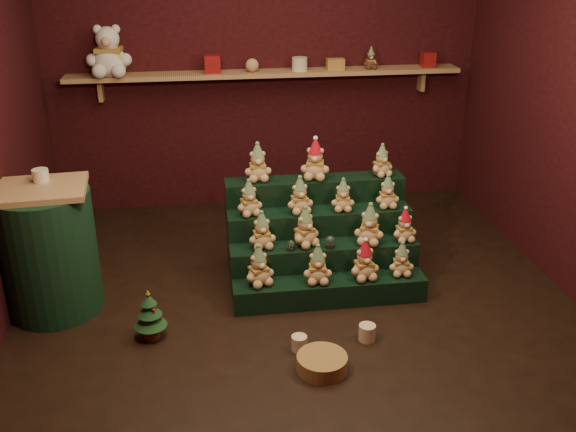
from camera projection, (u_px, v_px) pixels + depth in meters
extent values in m
plane|color=black|center=(298.00, 302.00, 4.67)|extent=(4.00, 4.00, 0.00)
cube|color=black|center=(265.00, 59.00, 5.97)|extent=(4.00, 0.10, 2.80)
cube|color=black|center=(391.00, 261.00, 2.25)|extent=(4.00, 0.10, 2.80)
cube|color=tan|center=(267.00, 73.00, 5.85)|extent=(3.60, 0.26, 0.04)
cube|color=tan|center=(101.00, 90.00, 5.77)|extent=(0.04, 0.12, 0.20)
cube|color=tan|center=(421.00, 80.00, 6.15)|extent=(0.04, 0.12, 0.20)
cube|color=black|center=(330.00, 291.00, 4.64)|extent=(1.40, 0.22, 0.18)
cube|color=black|center=(324.00, 266.00, 4.80)|extent=(1.40, 0.22, 0.36)
cube|color=black|center=(319.00, 242.00, 4.97)|extent=(1.40, 0.22, 0.54)
cube|color=black|center=(314.00, 220.00, 5.13)|extent=(1.40, 0.22, 0.72)
cylinder|color=black|center=(291.00, 249.00, 4.64)|extent=(0.05, 0.05, 0.02)
sphere|color=white|center=(291.00, 244.00, 4.62)|extent=(0.06, 0.06, 0.06)
cylinder|color=black|center=(330.00, 246.00, 4.68)|extent=(0.07, 0.07, 0.03)
sphere|color=white|center=(330.00, 240.00, 4.66)|extent=(0.07, 0.07, 0.07)
cylinder|color=black|center=(374.00, 243.00, 4.72)|extent=(0.06, 0.06, 0.03)
sphere|color=white|center=(374.00, 238.00, 4.70)|extent=(0.07, 0.07, 0.07)
cube|color=tan|center=(39.00, 190.00, 4.24)|extent=(0.64, 0.55, 0.04)
cylinder|color=black|center=(49.00, 252.00, 4.43)|extent=(0.65, 0.65, 0.89)
cylinder|color=beige|center=(41.00, 175.00, 4.31)|extent=(0.11, 0.11, 0.09)
cylinder|color=#4B271B|center=(152.00, 334.00, 4.25)|extent=(0.11, 0.11, 0.05)
cone|color=#133617|center=(150.00, 318.00, 4.20)|extent=(0.21, 0.21, 0.11)
cone|color=#133617|center=(149.00, 308.00, 4.17)|extent=(0.16, 0.16, 0.10)
cone|color=#133617|center=(148.00, 299.00, 4.14)|extent=(0.11, 0.11, 0.08)
cone|color=yellow|center=(148.00, 292.00, 4.12)|extent=(0.03, 0.03, 0.03)
cylinder|color=beige|center=(299.00, 343.00, 4.11)|extent=(0.10, 0.10, 0.10)
cylinder|color=beige|center=(367.00, 333.00, 4.22)|extent=(0.11, 0.11, 0.11)
cylinder|color=olive|center=(322.00, 363.00, 3.93)|extent=(0.40, 0.40, 0.10)
cube|color=maroon|center=(212.00, 64.00, 5.73)|extent=(0.14, 0.14, 0.16)
cylinder|color=beige|center=(300.00, 64.00, 5.84)|extent=(0.14, 0.14, 0.12)
cube|color=maroon|center=(428.00, 60.00, 5.99)|extent=(0.12, 0.12, 0.14)
sphere|color=tan|center=(252.00, 65.00, 5.78)|extent=(0.12, 0.12, 0.12)
cube|color=orange|center=(335.00, 64.00, 5.88)|extent=(0.16, 0.10, 0.10)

